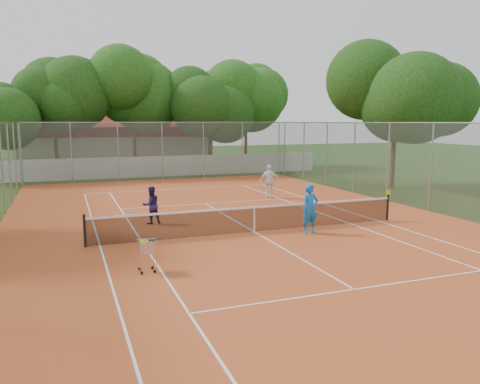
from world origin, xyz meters
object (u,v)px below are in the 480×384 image
object	(u,v)px
player_far_right	(269,181)
ball_hopper	(147,255)
clubhouse	(115,142)
player_far_left	(151,205)
tennis_net	(254,219)
player_near	(310,209)

from	to	relation	value
player_far_right	ball_hopper	distance (m)	13.10
clubhouse	player_far_left	distance (m)	26.30
tennis_net	player_far_right	xyz separation A→B (m)	(3.71, 6.92, 0.41)
ball_hopper	tennis_net	bearing A→B (deg)	28.09
player_near	ball_hopper	world-z (taller)	player_near
tennis_net	ball_hopper	distance (m)	5.56
player_far_left	ball_hopper	xyz separation A→B (m)	(-1.18, -6.06, -0.26)
player_near	ball_hopper	xyz separation A→B (m)	(-6.30, -2.39, -0.42)
ball_hopper	clubhouse	bearing A→B (deg)	77.42
tennis_net	player_far_left	world-z (taller)	player_far_left
player_near	player_far_left	size ratio (longest dim) A/B	1.21
tennis_net	player_near	xyz separation A→B (m)	(1.82, -0.89, 0.41)
ball_hopper	player_far_right	bearing A→B (deg)	43.09
tennis_net	player_near	bearing A→B (deg)	-26.21
clubhouse	player_far_right	distance (m)	22.84
tennis_net	clubhouse	bearing A→B (deg)	93.95
player_far_left	player_far_right	bearing A→B (deg)	-161.51
clubhouse	player_far_left	size ratio (longest dim) A/B	10.96
tennis_net	clubhouse	xyz separation A→B (m)	(-2.00, 29.00, 1.69)
player_near	player_far_left	world-z (taller)	player_near
tennis_net	player_near	size ratio (longest dim) A/B	6.56
tennis_net	clubhouse	distance (m)	29.12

